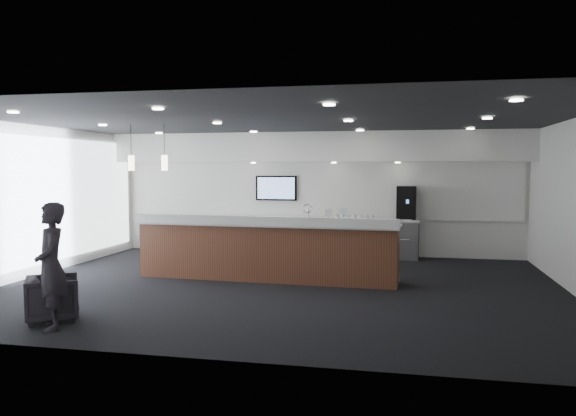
% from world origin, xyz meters
% --- Properties ---
extents(ground, '(10.00, 10.00, 0.00)m').
position_xyz_m(ground, '(0.00, 0.00, 0.00)').
color(ground, black).
rests_on(ground, ground).
extents(ceiling, '(10.00, 8.00, 0.02)m').
position_xyz_m(ceiling, '(0.00, 0.00, 3.00)').
color(ceiling, '#232326').
rests_on(ceiling, back_wall).
extents(back_wall, '(10.00, 0.02, 3.00)m').
position_xyz_m(back_wall, '(0.00, 4.00, 1.50)').
color(back_wall, silver).
rests_on(back_wall, ground).
extents(left_wall, '(0.02, 8.00, 3.00)m').
position_xyz_m(left_wall, '(-5.00, 0.00, 1.50)').
color(left_wall, silver).
rests_on(left_wall, ground).
extents(soffit_bulkhead, '(10.00, 0.90, 0.70)m').
position_xyz_m(soffit_bulkhead, '(0.00, 3.55, 2.65)').
color(soffit_bulkhead, white).
rests_on(soffit_bulkhead, back_wall).
extents(alcove_panel, '(9.80, 0.06, 1.40)m').
position_xyz_m(alcove_panel, '(0.00, 3.97, 1.60)').
color(alcove_panel, white).
rests_on(alcove_panel, back_wall).
extents(window_blinds_wall, '(0.04, 7.36, 2.55)m').
position_xyz_m(window_blinds_wall, '(-4.96, 0.00, 1.50)').
color(window_blinds_wall, silver).
rests_on(window_blinds_wall, left_wall).
extents(back_credenza, '(5.06, 0.66, 0.95)m').
position_xyz_m(back_credenza, '(-0.00, 3.64, 0.48)').
color(back_credenza, gray).
rests_on(back_credenza, ground).
extents(wall_tv, '(1.05, 0.08, 0.62)m').
position_xyz_m(wall_tv, '(-1.00, 3.91, 1.65)').
color(wall_tv, black).
rests_on(wall_tv, back_wall).
extents(pendant_left, '(0.12, 0.12, 0.30)m').
position_xyz_m(pendant_left, '(-2.40, 0.80, 2.25)').
color(pendant_left, '#FFEFC6').
rests_on(pendant_left, ceiling).
extents(pendant_right, '(0.12, 0.12, 0.30)m').
position_xyz_m(pendant_right, '(-3.10, 0.80, 2.25)').
color(pendant_right, '#FFEFC6').
rests_on(pendant_right, ceiling).
extents(ceiling_can_lights, '(7.00, 5.00, 0.02)m').
position_xyz_m(ceiling_can_lights, '(0.00, 0.00, 2.97)').
color(ceiling_can_lights, white).
rests_on(ceiling_can_lights, ceiling).
extents(service_counter, '(5.12, 1.08, 1.49)m').
position_xyz_m(service_counter, '(-0.42, 0.54, 0.58)').
color(service_counter, '#52291B').
rests_on(service_counter, ground).
extents(coffee_machine, '(0.46, 0.59, 0.78)m').
position_xyz_m(coffee_machine, '(2.20, 3.65, 1.34)').
color(coffee_machine, black).
rests_on(coffee_machine, back_credenza).
extents(info_sign_left, '(0.16, 0.05, 0.22)m').
position_xyz_m(info_sign_left, '(0.37, 3.55, 1.06)').
color(info_sign_left, silver).
rests_on(info_sign_left, back_credenza).
extents(info_sign_right, '(0.19, 0.03, 0.25)m').
position_xyz_m(info_sign_right, '(0.73, 3.56, 1.08)').
color(info_sign_right, silver).
rests_on(info_sign_right, back_credenza).
extents(armchair, '(0.96, 0.95, 0.63)m').
position_xyz_m(armchair, '(-2.65, -2.91, 0.32)').
color(armchair, black).
rests_on(armchair, ground).
extents(lounge_guest, '(0.69, 0.74, 1.69)m').
position_xyz_m(lounge_guest, '(-2.40, -3.28, 0.85)').
color(lounge_guest, black).
rests_on(lounge_guest, ground).
extents(cup_0, '(0.10, 0.10, 0.10)m').
position_xyz_m(cup_0, '(1.41, 3.57, 1.00)').
color(cup_0, white).
rests_on(cup_0, back_credenza).
extents(cup_1, '(0.14, 0.14, 0.10)m').
position_xyz_m(cup_1, '(1.27, 3.57, 1.00)').
color(cup_1, white).
rests_on(cup_1, back_credenza).
extents(cup_2, '(0.13, 0.13, 0.10)m').
position_xyz_m(cup_2, '(1.13, 3.57, 1.00)').
color(cup_2, white).
rests_on(cup_2, back_credenza).
extents(cup_3, '(0.13, 0.13, 0.10)m').
position_xyz_m(cup_3, '(0.99, 3.57, 1.00)').
color(cup_3, white).
rests_on(cup_3, back_credenza).
extents(cup_4, '(0.14, 0.14, 0.10)m').
position_xyz_m(cup_4, '(0.85, 3.57, 1.00)').
color(cup_4, white).
rests_on(cup_4, back_credenza).
extents(cup_5, '(0.11, 0.11, 0.10)m').
position_xyz_m(cup_5, '(0.71, 3.57, 1.00)').
color(cup_5, white).
rests_on(cup_5, back_credenza).
extents(cup_6, '(0.14, 0.14, 0.10)m').
position_xyz_m(cup_6, '(0.57, 3.57, 1.00)').
color(cup_6, white).
rests_on(cup_6, back_credenza).
extents(cup_7, '(0.12, 0.12, 0.10)m').
position_xyz_m(cup_7, '(0.43, 3.57, 1.00)').
color(cup_7, white).
rests_on(cup_7, back_credenza).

